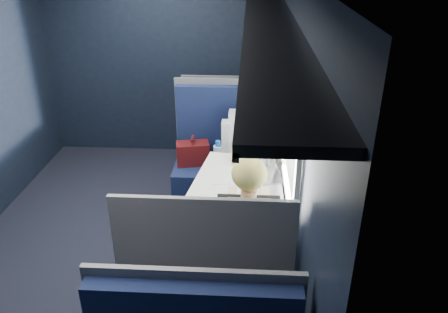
# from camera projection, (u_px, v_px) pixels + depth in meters

# --- Properties ---
(ground) EXTENTS (2.80, 4.20, 0.01)m
(ground) POSITION_uv_depth(u_px,v_px,m) (125.00, 248.00, 3.95)
(ground) COLOR black
(room_shell) EXTENTS (3.00, 4.40, 2.40)m
(room_shell) POSITION_uv_depth(u_px,v_px,m) (108.00, 91.00, 3.29)
(room_shell) COLOR black
(room_shell) RESTS_ON ground
(table) EXTENTS (0.62, 1.00, 0.74)m
(table) POSITION_uv_depth(u_px,v_px,m) (240.00, 188.00, 3.60)
(table) COLOR #54565E
(table) RESTS_ON ground
(seat_bay_near) EXTENTS (1.04, 0.62, 1.26)m
(seat_bay_near) POSITION_uv_depth(u_px,v_px,m) (223.00, 165.00, 4.50)
(seat_bay_near) COLOR black
(seat_bay_near) RESTS_ON ground
(seat_bay_far) EXTENTS (1.04, 0.62, 1.26)m
(seat_bay_far) POSITION_uv_depth(u_px,v_px,m) (209.00, 285.00, 2.94)
(seat_bay_far) COLOR black
(seat_bay_far) RESTS_ON ground
(seat_row_front) EXTENTS (1.04, 0.51, 1.16)m
(seat_row_front) POSITION_uv_depth(u_px,v_px,m) (228.00, 131.00, 5.33)
(seat_row_front) COLOR black
(seat_row_front) RESTS_ON ground
(man) EXTENTS (0.53, 0.56, 1.32)m
(man) POSITION_uv_depth(u_px,v_px,m) (249.00, 147.00, 4.20)
(man) COLOR black
(man) RESTS_ON ground
(woman) EXTENTS (0.53, 0.56, 1.32)m
(woman) POSITION_uv_depth(u_px,v_px,m) (248.00, 233.00, 2.94)
(woman) COLOR black
(woman) RESTS_ON ground
(papers) EXTENTS (0.68, 0.89, 0.01)m
(papers) POSITION_uv_depth(u_px,v_px,m) (231.00, 176.00, 3.63)
(papers) COLOR white
(papers) RESTS_ON table
(laptop) EXTENTS (0.30, 0.36, 0.24)m
(laptop) POSITION_uv_depth(u_px,v_px,m) (272.00, 169.00, 3.59)
(laptop) COLOR silver
(laptop) RESTS_ON table
(bottle_small) EXTENTS (0.07, 0.07, 0.24)m
(bottle_small) POSITION_uv_depth(u_px,v_px,m) (264.00, 157.00, 3.71)
(bottle_small) COLOR silver
(bottle_small) RESTS_ON table
(cup) EXTENTS (0.08, 0.08, 0.10)m
(cup) POSITION_uv_depth(u_px,v_px,m) (275.00, 157.00, 3.84)
(cup) COLOR white
(cup) RESTS_ON table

